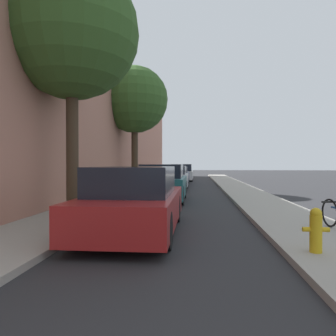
% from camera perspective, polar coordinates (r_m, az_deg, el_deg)
% --- Properties ---
extents(ground_plane, '(120.00, 120.00, 0.00)m').
position_cam_1_polar(ground_plane, '(15.10, 3.19, -4.97)').
color(ground_plane, '#28282B').
extents(sidewalk_left, '(2.00, 52.00, 0.12)m').
position_cam_1_polar(sidewalk_left, '(15.47, -7.65, -4.62)').
color(sidewalk_left, '#9E998E').
rests_on(sidewalk_left, ground).
extents(sidewalk_right, '(2.00, 52.00, 0.12)m').
position_cam_1_polar(sidewalk_right, '(15.28, 14.16, -4.70)').
color(sidewalk_right, '#9E998E').
rests_on(sidewalk_right, ground).
extents(building_facade_left, '(0.70, 52.00, 7.16)m').
position_cam_1_polar(building_facade_left, '(15.89, -12.48, 8.23)').
color(building_facade_left, tan).
rests_on(building_facade_left, ground).
extents(parked_car_red, '(1.82, 4.48, 1.45)m').
position_cam_1_polar(parked_car_red, '(7.17, -5.84, -5.88)').
color(parked_car_red, black).
rests_on(parked_car_red, ground).
extents(parked_car_teal, '(1.77, 4.00, 1.48)m').
position_cam_1_polar(parked_car_teal, '(13.06, -0.91, -2.75)').
color(parked_car_teal, black).
rests_on(parked_car_teal, ground).
extents(parked_car_silver, '(1.82, 4.25, 1.37)m').
position_cam_1_polar(parked_car_silver, '(18.37, 0.59, -1.87)').
color(parked_car_silver, black).
rests_on(parked_car_silver, ground).
extents(parked_car_navy, '(1.78, 4.12, 1.29)m').
position_cam_1_polar(parked_car_navy, '(23.35, 1.42, -1.41)').
color(parked_car_navy, black).
rests_on(parked_car_navy, ground).
extents(parked_car_white, '(1.92, 4.49, 1.46)m').
position_cam_1_polar(parked_car_white, '(28.44, 2.44, -0.89)').
color(parked_car_white, black).
rests_on(parked_car_white, ground).
extents(street_tree_near, '(3.80, 3.80, 7.02)m').
position_cam_1_polar(street_tree_near, '(10.31, -16.47, 21.78)').
color(street_tree_near, '#423323').
rests_on(street_tree_near, sidewalk_left).
extents(street_tree_far, '(3.74, 3.74, 6.86)m').
position_cam_1_polar(street_tree_far, '(18.78, -5.86, 11.73)').
color(street_tree_far, '#423323').
rests_on(street_tree_far, sidewalk_left).
extents(fire_hydrant, '(0.41, 0.19, 0.70)m').
position_cam_1_polar(fire_hydrant, '(5.70, 24.45, -9.76)').
color(fire_hydrant, gold).
rests_on(fire_hydrant, sidewalk_right).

